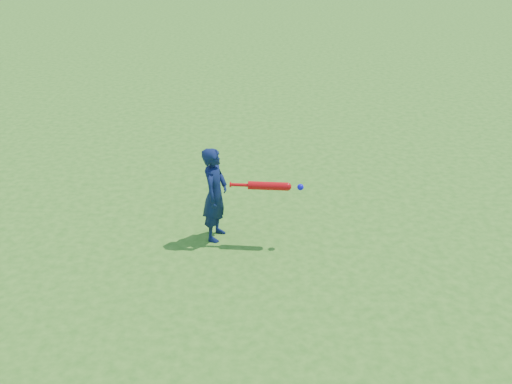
# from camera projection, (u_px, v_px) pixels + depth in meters

# --- Properties ---
(ground) EXTENTS (80.00, 80.00, 0.00)m
(ground) POSITION_uv_depth(u_px,v_px,m) (257.00, 257.00, 6.77)
(ground) COLOR #34741B
(ground) RESTS_ON ground
(child) EXTENTS (0.39, 0.50, 1.20)m
(child) POSITION_uv_depth(u_px,v_px,m) (215.00, 194.00, 6.92)
(child) COLOR #0E1942
(child) RESTS_ON ground
(bat_swing) EXTENTS (0.88, 0.13, 0.10)m
(bat_swing) POSITION_uv_depth(u_px,v_px,m) (271.00, 186.00, 6.74)
(bat_swing) COLOR red
(bat_swing) RESTS_ON ground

